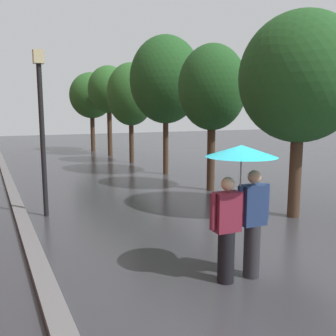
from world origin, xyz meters
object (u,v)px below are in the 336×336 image
object	(u,v)px
street_tree_3	(131,95)
street_tree_5	(92,96)
street_tree_0	(300,78)
street_lamp_post	(42,121)
street_tree_1	(212,88)
street_tree_4	(109,90)
couple_under_umbrella	(241,193)
street_tree_2	(166,80)

from	to	relation	value
street_tree_3	street_tree_5	distance (m)	6.72
street_tree_0	street_lamp_post	distance (m)	6.35
street_tree_1	street_tree_4	world-z (taller)	street_tree_4
street_tree_5	street_tree_1	bearing A→B (deg)	-89.27
street_tree_5	street_lamp_post	bearing A→B (deg)	-109.29
street_tree_1	street_tree_4	size ratio (longest dim) A/B	0.90
street_tree_4	couple_under_umbrella	distance (m)	17.51
street_tree_5	street_tree_0	bearing A→B (deg)	-89.03
street_tree_3	street_tree_1	bearing A→B (deg)	-90.41
street_tree_2	street_lamp_post	world-z (taller)	street_tree_2
street_tree_1	street_tree_3	xyz separation A→B (m)	(0.05, 7.58, 0.12)
street_tree_4	street_lamp_post	size ratio (longest dim) A/B	1.31
street_tree_0	street_tree_1	world-z (taller)	street_tree_0
street_tree_1	street_tree_5	size ratio (longest dim) A/B	0.92
street_tree_4	street_tree_3	bearing A→B (deg)	-89.58
street_tree_1	street_tree_3	world-z (taller)	street_tree_3
street_tree_0	street_tree_4	xyz separation A→B (m)	(-0.09, 14.80, 0.51)
street_tree_0	street_tree_3	bearing A→B (deg)	90.34
street_tree_1	couple_under_umbrella	distance (m)	6.98
street_tree_2	street_tree_4	world-z (taller)	street_tree_2
street_tree_2	street_tree_5	world-z (taller)	street_tree_2
street_tree_3	street_lamp_post	size ratio (longest dim) A/B	1.25
street_tree_1	couple_under_umbrella	xyz separation A→B (m)	(-3.28, -5.83, -1.99)
street_tree_0	street_tree_5	xyz separation A→B (m)	(-0.30, 17.92, 0.30)
street_tree_2	street_tree_3	bearing A→B (deg)	90.25
street_tree_4	street_tree_2	bearing A→B (deg)	-89.67
street_tree_0	street_tree_3	size ratio (longest dim) A/B	0.98
street_tree_4	street_lamp_post	bearing A→B (deg)	-114.67
street_tree_3	street_tree_4	size ratio (longest dim) A/B	0.95
street_tree_0	couple_under_umbrella	bearing A→B (deg)	-146.98
street_tree_3	street_lamp_post	bearing A→B (deg)	-123.42
street_tree_0	street_tree_5	size ratio (longest dim) A/B	0.95
street_tree_3	couple_under_umbrella	bearing A→B (deg)	-103.94
street_tree_4	street_tree_1	bearing A→B (deg)	-90.15
street_tree_1	street_tree_5	world-z (taller)	street_tree_5
street_tree_3	couple_under_umbrella	size ratio (longest dim) A/B	2.40
street_tree_2	couple_under_umbrella	xyz separation A→B (m)	(-3.35, -9.42, -2.53)
street_tree_0	street_tree_4	bearing A→B (deg)	90.36
street_tree_3	street_tree_2	bearing A→B (deg)	-89.75
couple_under_umbrella	street_tree_4	bearing A→B (deg)	79.00
street_tree_1	street_tree_4	xyz separation A→B (m)	(0.03, 11.17, 0.54)
street_tree_2	street_tree_0	bearing A→B (deg)	-89.61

